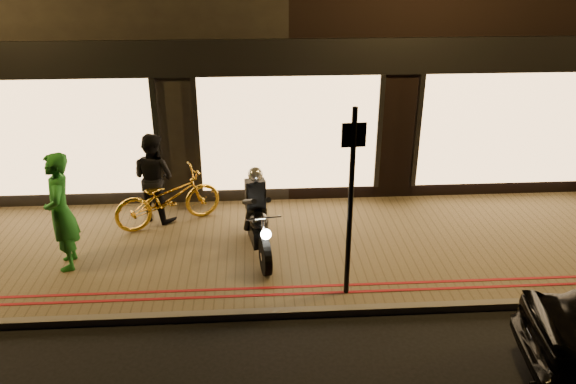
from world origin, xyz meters
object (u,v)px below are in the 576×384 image
object	(u,v)px
motorcycle	(258,222)
bicycle_gold	(168,198)
person_green	(61,212)
sign_post	(351,195)

from	to	relation	value
motorcycle	bicycle_gold	world-z (taller)	motorcycle
motorcycle	person_green	size ratio (longest dim) A/B	0.96
sign_post	bicycle_gold	distance (m)	4.17
motorcycle	bicycle_gold	size ratio (longest dim) A/B	0.93
sign_post	bicycle_gold	bearing A→B (deg)	140.08
motorcycle	person_green	bearing A→B (deg)	174.64
sign_post	bicycle_gold	xyz separation A→B (m)	(-3.07, 2.57, -1.13)
motorcycle	sign_post	size ratio (longest dim) A/B	0.64
bicycle_gold	person_green	distance (m)	2.15
sign_post	person_green	xyz separation A→B (m)	(-4.58, 1.11, -0.66)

